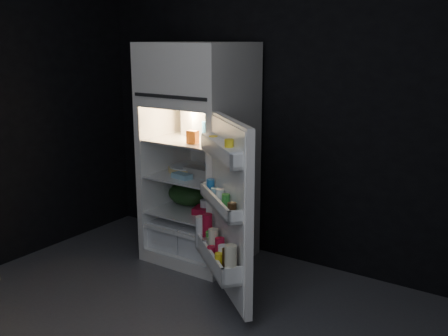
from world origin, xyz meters
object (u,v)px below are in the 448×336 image
Objects in this scene: fridge_door at (226,214)px; milk_jug at (194,121)px; egg_carton at (203,172)px; yogurt_tray at (211,211)px; refrigerator at (200,146)px.

milk_jug is at bearing 139.13° from fridge_door.
yogurt_tray is at bearing -3.49° from egg_carton.
milk_jug is at bearing 154.06° from refrigerator.
egg_carton is at bearing -19.41° from milk_jug.
refrigerator reaches higher than egg_carton.
refrigerator reaches higher than yogurt_tray.
egg_carton reaches higher than yogurt_tray.
milk_jug reaches higher than yogurt_tray.
egg_carton is (0.18, -0.13, -0.38)m from milk_jug.
milk_jug is at bearing 138.14° from yogurt_tray.
refrigerator is 0.54m from yogurt_tray.
fridge_door is at bearing -24.94° from milk_jug.
egg_carton is at bearing 137.62° from fridge_door.
refrigerator is 0.22m from egg_carton.
yogurt_tray is (0.08, -0.01, -0.31)m from egg_carton.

